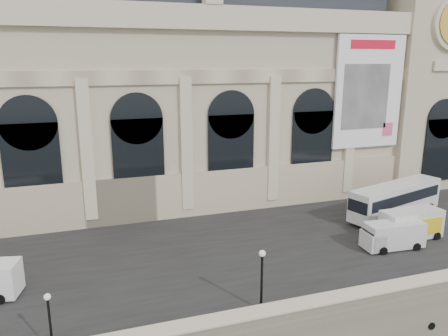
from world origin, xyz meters
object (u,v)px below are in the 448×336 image
Objects in this scene: bus_right at (395,199)px; van_c at (390,236)px; lamp_left at (50,324)px; box_truck at (408,225)px; lamp_right at (262,281)px.

bus_right reaches higher than van_c.
lamp_left reaches higher than van_c.
lamp_right is (-18.03, -6.84, 0.78)m from box_truck.
lamp_left is (-28.39, -5.86, 0.67)m from van_c.
van_c is 3.21m from box_truck.
bus_right reaches higher than box_truck.
bus_right is at bearing 48.24° from van_c.
lamp_right is (-21.02, -12.23, 0.14)m from bus_right.
van_c is 16.11m from lamp_right.
box_truck is at bearing 20.76° from lamp_right.
lamp_right is at bearing -159.68° from van_c.
box_truck is 1.85× the size of lamp_left.
lamp_right reaches higher than box_truck.
box_truck is at bearing 22.99° from van_c.
lamp_left is (-31.34, -7.11, 0.49)m from box_truck.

